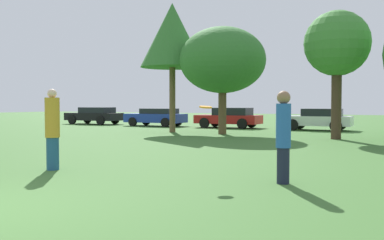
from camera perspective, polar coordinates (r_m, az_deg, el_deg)
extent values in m
cylinder|color=navy|center=(10.47, -17.90, -4.24)|extent=(0.28, 0.28, 0.75)
cylinder|color=#BF8C26|center=(10.42, -17.95, 0.31)|extent=(0.33, 0.33, 0.92)
sphere|color=beige|center=(10.41, -17.98, 3.35)|extent=(0.21, 0.21, 0.21)
cylinder|color=#191E33|center=(8.44, 11.93, -5.92)|extent=(0.24, 0.24, 0.69)
cylinder|color=#2659A5|center=(8.37, 11.97, -0.73)|extent=(0.28, 0.28, 0.84)
sphere|color=#8C6647|center=(8.36, 12.00, 2.92)|extent=(0.25, 0.25, 0.25)
cylinder|color=orange|center=(8.76, 1.80, 1.72)|extent=(0.26, 0.26, 0.07)
cylinder|color=brown|center=(23.19, -2.60, 2.67)|extent=(0.32, 0.32, 3.47)
cone|color=#33702D|center=(23.47, -2.62, 11.11)|extent=(3.42, 3.42, 3.42)
cylinder|color=brown|center=(21.69, 4.03, 1.45)|extent=(0.40, 0.40, 2.52)
ellipsoid|color=#33702D|center=(21.80, 4.04, 7.89)|extent=(4.31, 4.31, 3.30)
cylinder|color=#473323|center=(19.57, 18.50, 2.47)|extent=(0.43, 0.43, 3.34)
sphere|color=#3D7F33|center=(19.74, 18.59, 9.57)|extent=(2.79, 2.79, 2.79)
cube|color=black|center=(33.12, -12.85, 0.45)|extent=(4.35, 1.82, 0.55)
cube|color=black|center=(32.90, -12.42, 1.28)|extent=(2.41, 1.56, 0.42)
cylinder|color=black|center=(33.37, -15.53, 0.04)|extent=(0.69, 0.20, 0.69)
cylinder|color=black|center=(34.63, -13.64, 0.14)|extent=(0.69, 0.20, 0.69)
cylinder|color=black|center=(31.62, -11.97, -0.04)|extent=(0.69, 0.20, 0.69)
cylinder|color=black|center=(32.95, -10.12, 0.06)|extent=(0.69, 0.20, 0.69)
cube|color=#1E389E|center=(29.66, -4.86, 0.26)|extent=(4.21, 1.80, 0.59)
cube|color=black|center=(29.48, -4.35, 1.18)|extent=(2.33, 1.54, 0.36)
cylinder|color=black|center=(29.68, -7.83, -0.22)|extent=(0.61, 0.21, 0.61)
cylinder|color=black|center=(31.07, -6.06, -0.11)|extent=(0.61, 0.21, 0.61)
cylinder|color=black|center=(28.28, -3.53, -0.32)|extent=(0.61, 0.21, 0.61)
cylinder|color=black|center=(29.74, -1.89, -0.20)|extent=(0.61, 0.21, 0.61)
cube|color=red|center=(27.48, 4.79, 0.09)|extent=(4.14, 1.80, 0.53)
cube|color=black|center=(27.35, 5.38, 1.13)|extent=(2.29, 1.54, 0.47)
cylinder|color=black|center=(27.23, 1.65, -0.38)|extent=(0.65, 0.21, 0.65)
cylinder|color=black|center=(28.75, 3.08, -0.25)|extent=(0.65, 0.21, 0.65)
cylinder|color=black|center=(26.24, 6.65, -0.49)|extent=(0.65, 0.21, 0.65)
cylinder|color=black|center=(27.82, 7.86, -0.34)|extent=(0.65, 0.21, 0.65)
cube|color=silver|center=(25.91, 16.15, -0.09)|extent=(3.87, 1.89, 0.55)
cube|color=black|center=(25.84, 16.79, 0.97)|extent=(2.15, 1.62, 0.42)
cylinder|color=black|center=(25.30, 13.13, -0.62)|extent=(0.66, 0.24, 0.65)
cylinder|color=black|center=(27.03, 14.04, -0.45)|extent=(0.66, 0.24, 0.65)
cylinder|color=black|center=(24.84, 18.44, -0.72)|extent=(0.66, 0.24, 0.65)
cylinder|color=black|center=(26.60, 19.01, -0.55)|extent=(0.66, 0.24, 0.65)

